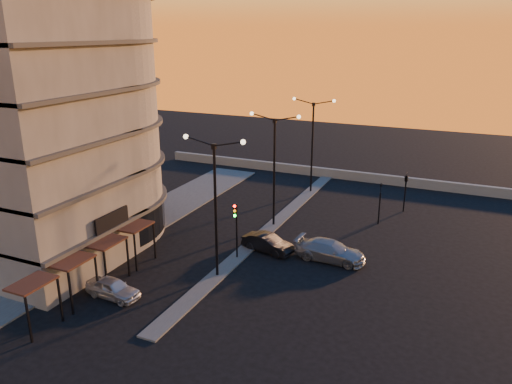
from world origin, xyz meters
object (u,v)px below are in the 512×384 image
object	(u,v)px
car_hatchback	(113,288)
car_sedan	(268,243)
streetlamp_mid	(274,161)
traffic_light_main	(236,222)
car_wagon	(330,251)

from	to	relation	value
car_hatchback	car_sedan	size ratio (longest dim) A/B	0.91
streetlamp_mid	car_hatchback	bearing A→B (deg)	-106.76
traffic_light_main	car_wagon	bearing A→B (deg)	22.66
streetlamp_mid	car_sedan	world-z (taller)	streetlamp_mid
streetlamp_mid	car_wagon	world-z (taller)	streetlamp_mid
streetlamp_mid	car_wagon	bearing A→B (deg)	-36.07
car_wagon	traffic_light_main	bearing A→B (deg)	114.70
traffic_light_main	car_wagon	world-z (taller)	traffic_light_main
traffic_light_main	car_hatchback	distance (m)	9.42
traffic_light_main	car_wagon	xyz separation A→B (m)	(6.22, 2.60, -2.16)
car_wagon	car_sedan	bearing A→B (deg)	97.56
car_hatchback	car_sedan	distance (m)	11.78
car_hatchback	car_wagon	world-z (taller)	car_wagon
car_hatchback	car_wagon	distance (m)	15.06
car_sedan	streetlamp_mid	bearing A→B (deg)	29.53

